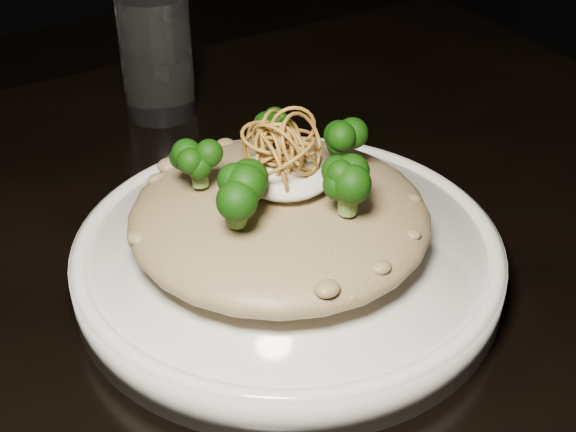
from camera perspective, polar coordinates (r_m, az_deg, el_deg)
The scene contains 7 objects.
table at distance 0.65m, azimuth -6.49°, elevation -10.69°, with size 1.10×0.80×0.75m.
plate at distance 0.59m, azimuth 0.00°, elevation -3.14°, with size 0.31×0.31×0.03m, color white.
risotto at distance 0.56m, azimuth -0.61°, elevation 0.00°, with size 0.21×0.21×0.05m, color brown.
broccoli at distance 0.53m, azimuth -0.36°, elevation 4.47°, with size 0.16×0.16×0.06m, color black, non-canonical shape.
cheese at distance 0.55m, azimuth -0.15°, elevation 2.99°, with size 0.06×0.06×0.02m, color silver.
shallots at distance 0.53m, azimuth -0.18°, elevation 5.50°, with size 0.06×0.06×0.04m, color brown, non-canonical shape.
drinking_glass at distance 0.80m, azimuth -9.33°, elevation 11.16°, with size 0.07×0.07×0.12m, color silver.
Camera 1 is at (-0.17, -0.43, 1.13)m, focal length 50.00 mm.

